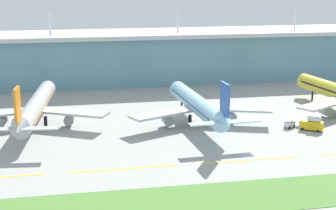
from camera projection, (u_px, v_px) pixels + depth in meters
ground_plane at (255, 154)px, 148.50m from camera, size 600.00×600.00×0.00m
terminal_building at (175, 55)px, 249.10m from camera, size 288.00×34.00×31.95m
airliner_near_middle at (36, 107)px, 174.43m from camera, size 48.50×66.36×18.90m
airliner_center at (198, 105)px, 177.08m from camera, size 48.73×59.98×18.90m
taxiway_stripe_mid_west at (124, 169)px, 137.40m from camera, size 28.00×0.70×0.04m
taxiway_stripe_centre at (250, 160)px, 143.74m from camera, size 28.00×0.70×0.04m
grass_verge at (296, 192)px, 122.64m from camera, size 300.00×18.00×0.10m
baggage_cart at (290, 124)px, 173.93m from camera, size 4.02×3.39×2.48m
fuel_truck at (312, 124)px, 170.47m from camera, size 7.23×6.56×4.95m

